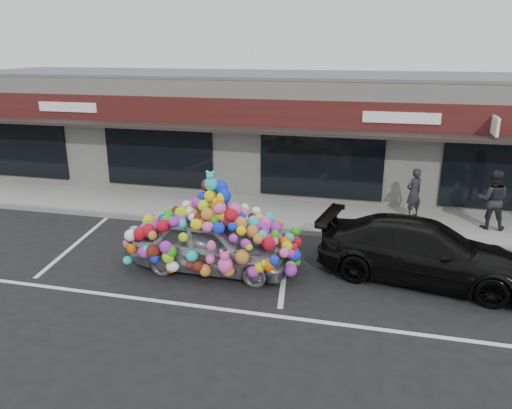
% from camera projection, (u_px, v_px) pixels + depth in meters
% --- Properties ---
extents(ground, '(90.00, 90.00, 0.00)m').
position_uv_depth(ground, '(179.00, 258.00, 13.12)').
color(ground, black).
rests_on(ground, ground).
extents(shop_building, '(24.00, 7.20, 4.31)m').
position_uv_depth(shop_building, '(257.00, 127.00, 20.26)').
color(shop_building, beige).
rests_on(shop_building, ground).
extents(sidewalk, '(26.00, 3.00, 0.15)m').
position_uv_depth(sidewalk, '(225.00, 209.00, 16.79)').
color(sidewalk, gray).
rests_on(sidewalk, ground).
extents(kerb, '(26.00, 0.18, 0.16)m').
position_uv_depth(kerb, '(210.00, 224.00, 15.41)').
color(kerb, slate).
rests_on(kerb, ground).
extents(parking_stripe_left, '(0.73, 4.37, 0.01)m').
position_uv_depth(parking_stripe_left, '(76.00, 244.00, 14.04)').
color(parking_stripe_left, silver).
rests_on(parking_stripe_left, ground).
extents(parking_stripe_mid, '(0.73, 4.37, 0.01)m').
position_uv_depth(parking_stripe_mid, '(285.00, 265.00, 12.65)').
color(parking_stripe_mid, silver).
rests_on(parking_stripe_mid, ground).
extents(lane_line, '(14.00, 0.12, 0.01)m').
position_uv_depth(lane_line, '(226.00, 310.00, 10.53)').
color(lane_line, silver).
rests_on(lane_line, ground).
extents(toy_car, '(2.86, 4.23, 2.44)m').
position_uv_depth(toy_car, '(213.00, 238.00, 12.22)').
color(toy_car, gray).
rests_on(toy_car, ground).
extents(black_sedan, '(2.79, 5.15, 1.42)m').
position_uv_depth(black_sedan, '(423.00, 251.00, 11.73)').
color(black_sedan, black).
rests_on(black_sedan, ground).
extents(pedestrian_a, '(0.68, 0.65, 1.57)m').
position_uv_depth(pedestrian_a, '(414.00, 193.00, 15.59)').
color(pedestrian_a, black).
rests_on(pedestrian_a, sidewalk).
extents(pedestrian_b, '(0.92, 0.75, 1.77)m').
position_uv_depth(pedestrian_b, '(493.00, 200.00, 14.57)').
color(pedestrian_b, black).
rests_on(pedestrian_b, sidewalk).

